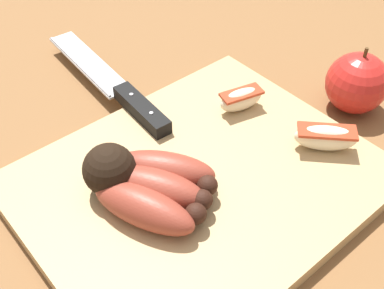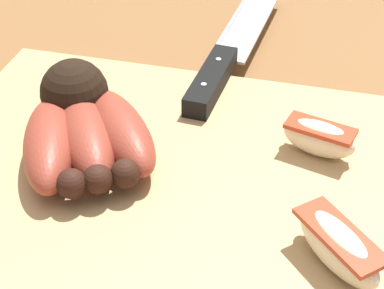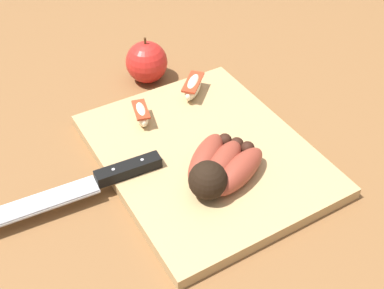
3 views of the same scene
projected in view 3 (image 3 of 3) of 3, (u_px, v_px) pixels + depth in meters
ground_plane at (201, 160)px, 0.77m from camera, size 6.00×6.00×0.00m
cutting_board at (205, 155)px, 0.77m from camera, size 0.37×0.30×0.02m
banana_bunch at (220, 167)px, 0.70m from camera, size 0.14×0.14×0.06m
chefs_knife at (97, 181)px, 0.70m from camera, size 0.05×0.28×0.02m
apple_wedge_near at (141, 114)px, 0.80m from camera, size 0.06×0.03×0.03m
apple_wedge_middle at (193, 86)px, 0.86m from camera, size 0.07×0.07×0.03m
whole_apple at (147, 62)px, 0.91m from camera, size 0.08×0.08×0.09m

